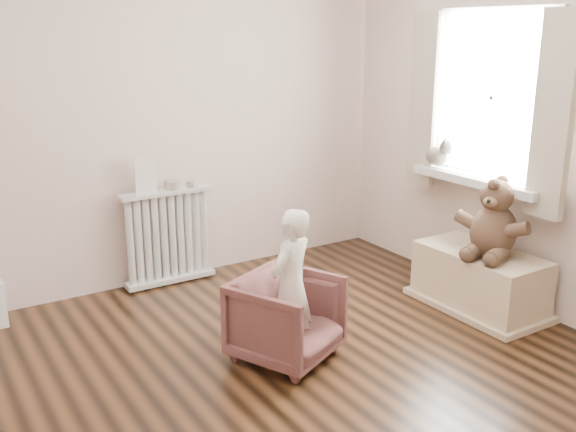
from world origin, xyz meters
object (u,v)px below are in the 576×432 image
child (291,286)px  teddy_bear (495,221)px  plush_cat (438,154)px  armchair (286,319)px  toy_bench (480,281)px  radiator (168,236)px

child → teddy_bear: (1.53, -0.15, 0.19)m
plush_cat → armchair: bearing=-143.2°
teddy_bear → plush_cat: bearing=59.3°
armchair → toy_bench: (1.55, -0.11, -0.06)m
radiator → plush_cat: bearing=-28.3°
child → toy_bench: 1.57m
teddy_bear → plush_cat: size_ratio=2.05×
armchair → teddy_bear: (1.53, -0.20, 0.41)m
plush_cat → radiator: bearing=171.6°
child → radiator: bearing=-109.8°
toy_bench → teddy_bear: teddy_bear is taller
child → plush_cat: plush_cat is taller
radiator → armchair: 1.50m
armchair → child: bearing=-114.8°
child → toy_bench: (1.55, -0.06, -0.28)m
child → armchair: bearing=-114.8°
radiator → armchair: (0.13, -1.49, -0.13)m
radiator → child: 1.55m
armchair → child: child is taller
child → teddy_bear: 1.55m
toy_bench → plush_cat: plush_cat is taller
armchair → child: size_ratio=0.61×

